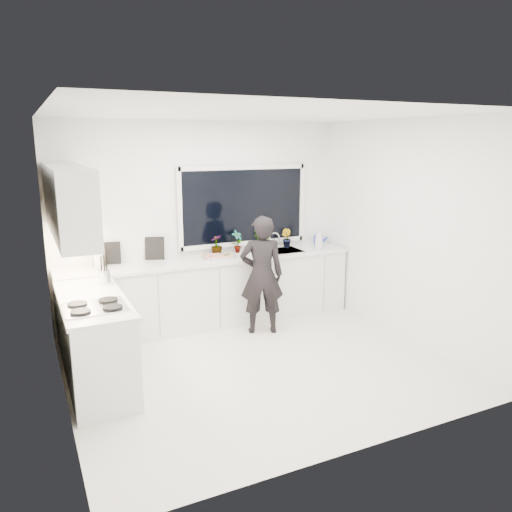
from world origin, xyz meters
TOP-DOWN VIEW (x-y plane):
  - floor at (0.00, 0.00)m, footprint 4.00×3.50m
  - wall_back at (0.00, 1.76)m, footprint 4.00×0.02m
  - wall_left at (-2.01, 0.00)m, footprint 0.02×3.50m
  - wall_right at (2.01, 0.00)m, footprint 0.02×3.50m
  - ceiling at (0.00, 0.00)m, footprint 4.00×3.50m
  - window at (0.60, 1.73)m, footprint 1.80×0.02m
  - base_cabinets_back at (0.00, 1.45)m, footprint 3.92×0.58m
  - base_cabinets_left at (-1.67, 0.35)m, footprint 0.58×1.60m
  - countertop_back at (0.00, 1.44)m, footprint 3.94×0.62m
  - countertop_left at (-1.67, 0.35)m, footprint 0.62×1.60m
  - upper_cabinets at (-1.79, 0.70)m, footprint 0.34×2.10m
  - sink at (1.05, 1.45)m, footprint 0.58×0.42m
  - faucet at (1.05, 1.65)m, footprint 0.03×0.03m
  - stovetop at (-1.69, -0.00)m, footprint 0.56×0.48m
  - person at (0.48, 0.90)m, footprint 0.65×0.53m
  - pizza_tray at (0.09, 1.42)m, footprint 0.44×0.35m
  - pizza at (0.09, 1.42)m, footprint 0.40×0.31m
  - watering_can at (1.78, 1.61)m, footprint 0.18×0.18m
  - paper_towel_roll at (-1.42, 1.55)m, footprint 0.14×0.14m
  - knife_block at (-1.41, 1.59)m, footprint 0.16×0.14m
  - utensil_crock at (-1.47, 0.80)m, footprint 0.17×0.17m
  - picture_frame_large at (-1.24, 1.69)m, footprint 0.22×0.06m
  - picture_frame_small at (-0.69, 1.69)m, footprint 0.24×0.11m
  - herb_plants at (0.69, 1.61)m, footprint 1.25×0.25m
  - soap_bottles at (1.59, 1.30)m, footprint 0.13×0.13m

SIDE VIEW (x-z plane):
  - floor at x=0.00m, z-range -0.02..0.00m
  - base_cabinets_back at x=0.00m, z-range 0.00..0.88m
  - base_cabinets_left at x=-1.67m, z-range 0.00..0.88m
  - person at x=0.48m, z-range 0.00..1.53m
  - sink at x=1.05m, z-range 0.80..0.94m
  - countertop_back at x=0.00m, z-range 0.88..0.92m
  - countertop_left at x=-1.67m, z-range 0.88..0.92m
  - stovetop at x=-1.69m, z-range 0.92..0.95m
  - pizza_tray at x=0.09m, z-range 0.92..0.95m
  - pizza at x=0.09m, z-range 0.95..0.96m
  - watering_can at x=1.78m, z-range 0.92..1.05m
  - utensil_crock at x=-1.47m, z-range 0.92..1.08m
  - faucet at x=1.05m, z-range 0.92..1.14m
  - knife_block at x=-1.41m, z-range 0.92..1.14m
  - paper_towel_roll at x=-1.42m, z-range 0.92..1.18m
  - soap_bottles at x=1.59m, z-range 0.91..1.21m
  - picture_frame_large at x=-1.24m, z-range 0.92..1.20m
  - herb_plants at x=0.69m, z-range 0.91..1.22m
  - picture_frame_small at x=-0.69m, z-range 0.92..1.22m
  - wall_back at x=0.00m, z-range 0.00..2.70m
  - wall_left at x=-2.01m, z-range 0.00..2.70m
  - wall_right at x=2.01m, z-range 0.00..2.70m
  - window at x=0.60m, z-range 1.05..2.05m
  - upper_cabinets at x=-1.79m, z-range 1.50..2.20m
  - ceiling at x=0.00m, z-range 2.70..2.72m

